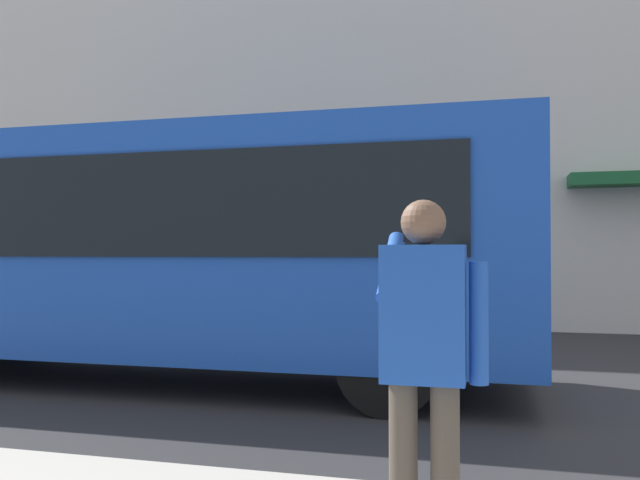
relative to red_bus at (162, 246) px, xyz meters
The scene contains 4 objects.
ground_plane 4.48m from the red_bus, behind, with size 60.00×60.00×0.00m, color #2B2B2D.
building_facade_far 9.17m from the red_bus, 120.94° to the right, with size 28.00×1.55×12.00m.
red_bus is the anchor object (origin of this frame).
pedestrian_photographer 5.68m from the red_bus, 130.87° to the left, with size 0.53×0.52×1.70m.
Camera 1 is at (0.12, 7.65, 1.59)m, focal length 37.15 mm.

